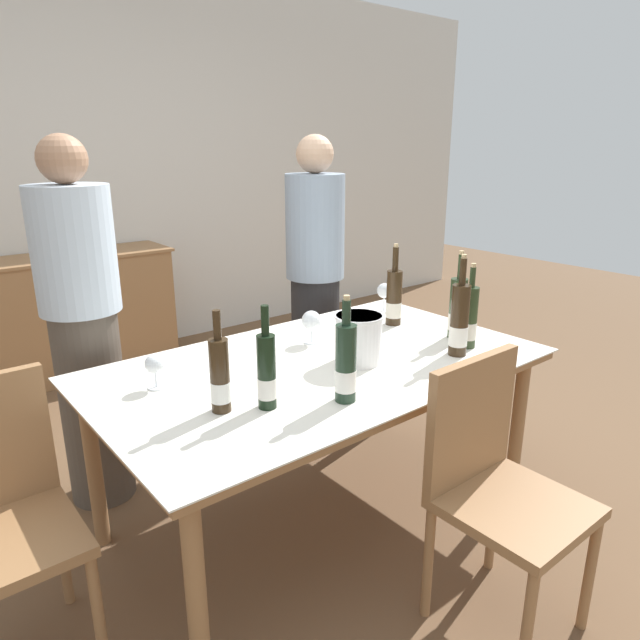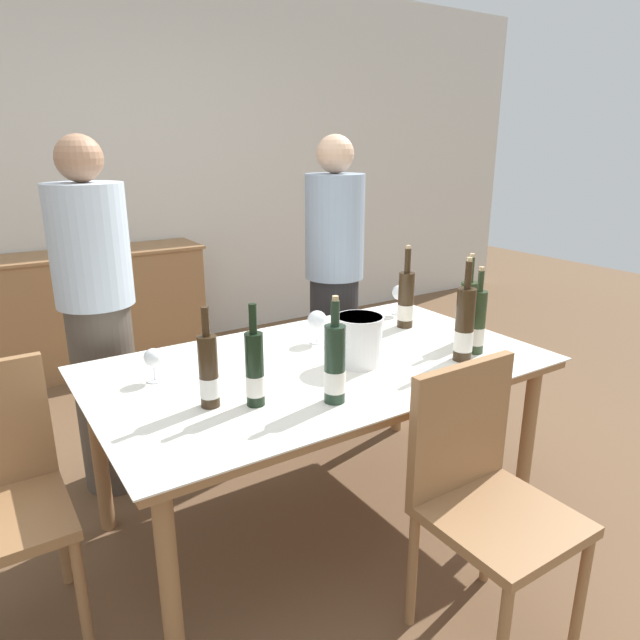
% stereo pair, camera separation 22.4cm
% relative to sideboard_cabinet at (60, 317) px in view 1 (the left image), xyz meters
% --- Properties ---
extents(ground_plane, '(12.00, 12.00, 0.00)m').
position_rel_sideboard_cabinet_xyz_m(ground_plane, '(0.38, -2.36, -0.42)').
color(ground_plane, brown).
extents(back_wall, '(8.00, 0.10, 2.80)m').
position_rel_sideboard_cabinet_xyz_m(back_wall, '(0.38, 0.29, 0.98)').
color(back_wall, silver).
rests_on(back_wall, ground_plane).
extents(sideboard_cabinet, '(1.54, 0.46, 0.85)m').
position_rel_sideboard_cabinet_xyz_m(sideboard_cabinet, '(0.00, 0.00, 0.00)').
color(sideboard_cabinet, '#996B42').
rests_on(sideboard_cabinet, ground_plane).
extents(dining_table, '(1.79, 1.05, 0.72)m').
position_rel_sideboard_cabinet_xyz_m(dining_table, '(0.38, -2.36, 0.24)').
color(dining_table, '#996B42').
rests_on(dining_table, ground_plane).
extents(ice_bucket, '(0.19, 0.19, 0.20)m').
position_rel_sideboard_cabinet_xyz_m(ice_bucket, '(0.50, -2.45, 0.40)').
color(ice_bucket, white).
rests_on(ice_bucket, dining_table).
extents(wine_bottle_0, '(0.08, 0.08, 0.39)m').
position_rel_sideboard_cabinet_xyz_m(wine_bottle_0, '(0.98, -2.19, 0.43)').
color(wine_bottle_0, '#332314').
rests_on(wine_bottle_0, dining_table).
extents(wine_bottle_1, '(0.08, 0.08, 0.42)m').
position_rel_sideboard_cabinet_xyz_m(wine_bottle_1, '(0.88, -2.65, 0.44)').
color(wine_bottle_1, '#332314').
rests_on(wine_bottle_1, dining_table).
extents(wine_bottle_2, '(0.08, 0.08, 0.40)m').
position_rel_sideboard_cabinet_xyz_m(wine_bottle_2, '(1.05, -2.51, 0.43)').
color(wine_bottle_2, '#28381E').
rests_on(wine_bottle_2, dining_table).
extents(wine_bottle_3, '(0.07, 0.07, 0.37)m').
position_rel_sideboard_cabinet_xyz_m(wine_bottle_3, '(0.22, -2.69, 0.43)').
color(wine_bottle_3, '#1E3323').
rests_on(wine_bottle_3, dining_table).
extents(wine_bottle_4, '(0.06, 0.06, 0.35)m').
position_rel_sideboard_cabinet_xyz_m(wine_bottle_4, '(-0.01, -2.57, 0.42)').
color(wine_bottle_4, black).
rests_on(wine_bottle_4, dining_table).
extents(wine_bottle_5, '(0.07, 0.07, 0.35)m').
position_rel_sideboard_cabinet_xyz_m(wine_bottle_5, '(-0.15, -2.49, 0.42)').
color(wine_bottle_5, '#332314').
rests_on(wine_bottle_5, dining_table).
extents(wine_bottle_6, '(0.07, 0.07, 0.37)m').
position_rel_sideboard_cabinet_xyz_m(wine_bottle_6, '(0.99, -2.62, 0.43)').
color(wine_bottle_6, '#28381E').
rests_on(wine_bottle_6, dining_table).
extents(wine_glass_0, '(0.08, 0.08, 0.15)m').
position_rel_sideboard_cabinet_xyz_m(wine_glass_0, '(1.10, -2.01, 0.41)').
color(wine_glass_0, white).
rests_on(wine_glass_0, dining_table).
extents(wine_glass_1, '(0.07, 0.07, 0.13)m').
position_rel_sideboard_cabinet_xyz_m(wine_glass_1, '(-0.24, -2.18, 0.39)').
color(wine_glass_1, white).
rests_on(wine_glass_1, dining_table).
extents(wine_glass_2, '(0.09, 0.09, 0.15)m').
position_rel_sideboard_cabinet_xyz_m(wine_glass_2, '(0.50, -2.15, 0.40)').
color(wine_glass_2, white).
rests_on(wine_glass_2, dining_table).
extents(chair_near_front, '(0.42, 0.42, 0.91)m').
position_rel_sideboard_cabinet_xyz_m(chair_near_front, '(0.50, -3.12, 0.10)').
color(chair_near_front, '#996B42').
rests_on(chair_near_front, ground_plane).
extents(person_host, '(0.33, 0.33, 1.61)m').
position_rel_sideboard_cabinet_xyz_m(person_host, '(-0.30, -1.60, 0.38)').
color(person_host, '#51473D').
rests_on(person_host, ground_plane).
extents(person_guest_left, '(0.33, 0.33, 1.61)m').
position_rel_sideboard_cabinet_xyz_m(person_guest_left, '(1.01, -1.54, 0.38)').
color(person_guest_left, '#262628').
rests_on(person_guest_left, ground_plane).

